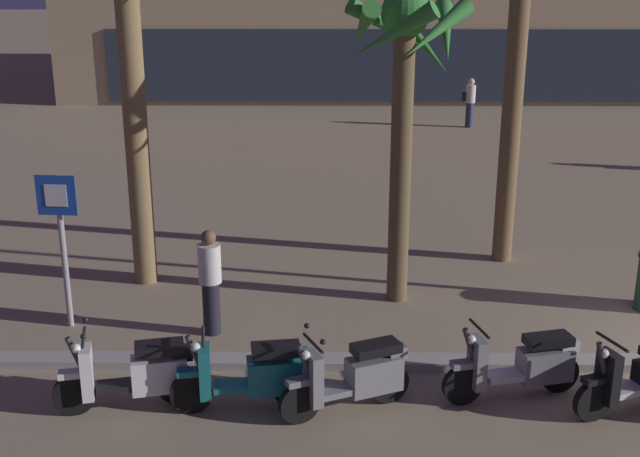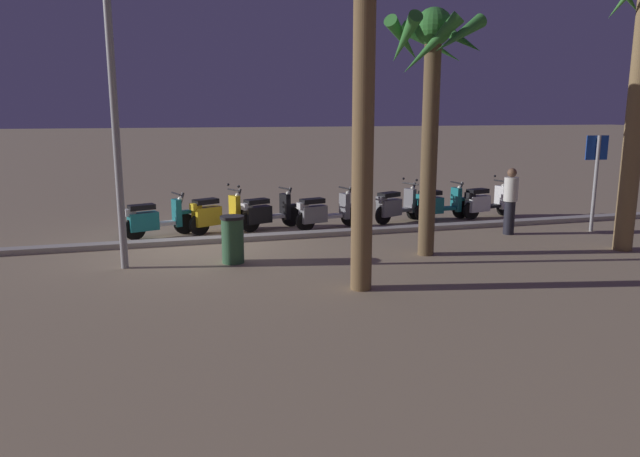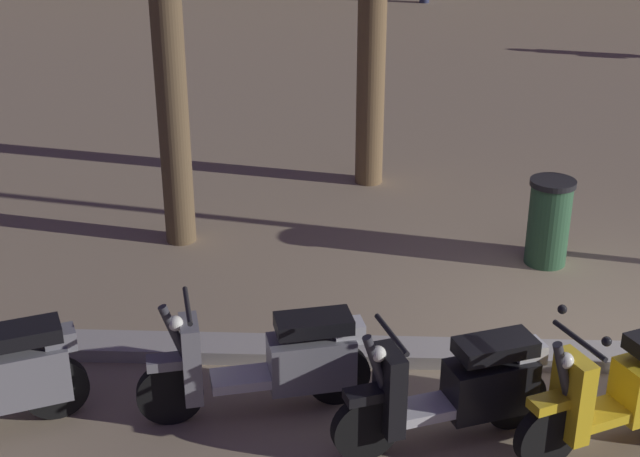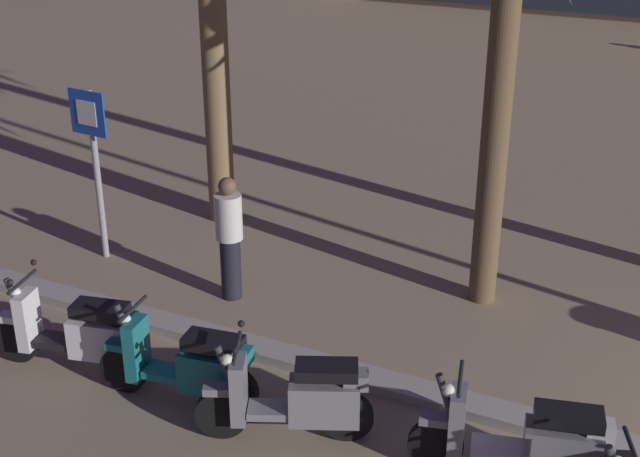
# 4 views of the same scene
# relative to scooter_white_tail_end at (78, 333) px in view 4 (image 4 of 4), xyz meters

# --- Properties ---
(scooter_white_tail_end) EXTENTS (1.76, 0.71, 1.17)m
(scooter_white_tail_end) POSITION_rel_scooter_white_tail_end_xyz_m (0.00, 0.00, 0.00)
(scooter_white_tail_end) COLOR black
(scooter_white_tail_end) RESTS_ON ground
(scooter_teal_lead_nearest) EXTENTS (1.77, 0.61, 1.04)m
(scooter_teal_lead_nearest) POSITION_rel_scooter_white_tail_end_xyz_m (1.44, -0.01, -0.00)
(scooter_teal_lead_nearest) COLOR black
(scooter_teal_lead_nearest) RESTS_ON ground
(scooter_grey_mid_centre) EXTENTS (1.63, 0.89, 1.17)m
(scooter_grey_mid_centre) POSITION_rel_scooter_white_tail_end_xyz_m (2.71, -0.03, 0.00)
(scooter_grey_mid_centre) COLOR black
(scooter_grey_mid_centre) RESTS_ON ground
(scooter_grey_second_in_line) EXTENTS (1.83, 0.74, 1.04)m
(scooter_grey_second_in_line) POSITION_rel_scooter_white_tail_end_xyz_m (4.86, 0.32, -0.01)
(scooter_grey_second_in_line) COLOR black
(scooter_grey_second_in_line) RESTS_ON ground
(crossing_sign) EXTENTS (0.60, 0.14, 2.40)m
(crossing_sign) POSITION_rel_scooter_white_tail_end_xyz_m (-1.60, 2.39, 1.05)
(crossing_sign) COLOR #939399
(crossing_sign) RESTS_ON ground
(palm_tree_mid_walkway) EXTENTS (1.97, 2.02, 4.98)m
(palm_tree_mid_walkway) POSITION_rel_scooter_white_tail_end_xyz_m (3.53, 3.51, 3.29)
(palm_tree_mid_walkway) COLOR brown
(palm_tree_mid_walkway) RESTS_ON ground
(pedestrian_window_shopping) EXTENTS (0.34, 0.34, 1.63)m
(pedestrian_window_shopping) POSITION_rel_scooter_white_tail_end_xyz_m (0.62, 2.16, 0.40)
(pedestrian_window_shopping) COLOR black
(pedestrian_window_shopping) RESTS_ON ground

